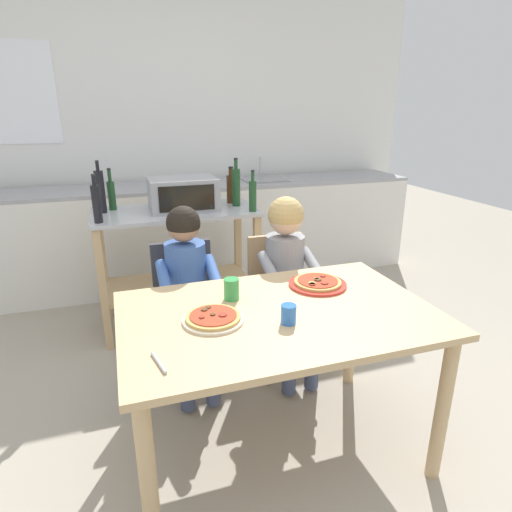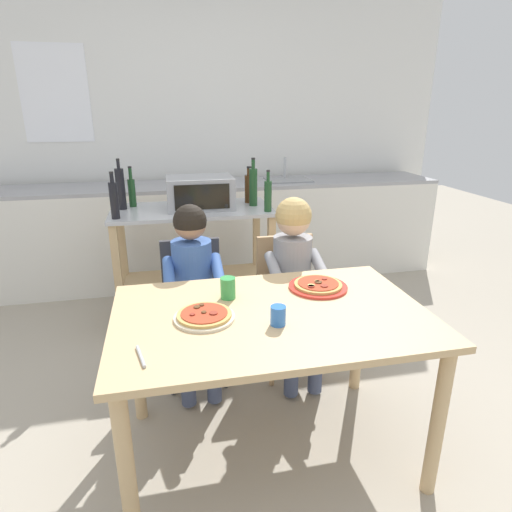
% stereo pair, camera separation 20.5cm
% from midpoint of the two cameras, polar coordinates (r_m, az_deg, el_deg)
% --- Properties ---
extents(ground_plane, '(10.54, 10.54, 0.00)m').
position_cam_midpoint_polar(ground_plane, '(3.09, -6.44, -11.08)').
color(ground_plane, '#A89E8C').
extents(back_wall_tiled, '(4.70, 0.13, 2.70)m').
position_cam_midpoint_polar(back_wall_tiled, '(4.30, -12.03, 16.11)').
color(back_wall_tiled, white).
rests_on(back_wall_tiled, ground).
extents(kitchen_counter, '(4.23, 0.60, 1.10)m').
position_cam_midpoint_polar(kitchen_counter, '(4.04, -10.37, 3.02)').
color(kitchen_counter, silver).
rests_on(kitchen_counter, ground).
extents(kitchen_island_cart, '(1.13, 0.58, 0.86)m').
position_cam_midpoint_polar(kitchen_island_cart, '(3.18, -12.16, 0.96)').
color(kitchen_island_cart, '#B7BABF').
rests_on(kitchen_island_cart, ground).
extents(toaster_oven, '(0.46, 0.33, 0.22)m').
position_cam_midpoint_polar(toaster_oven, '(3.09, -11.51, 8.01)').
color(toaster_oven, '#999BA0').
rests_on(toaster_oven, kitchen_island_cart).
extents(bottle_slim_sauce, '(0.05, 0.05, 0.28)m').
position_cam_midpoint_polar(bottle_slim_sauce, '(2.98, -2.43, 8.03)').
color(bottle_slim_sauce, '#1E4723').
rests_on(bottle_slim_sauce, kitchen_island_cart).
extents(bottle_brown_beer, '(0.05, 0.05, 0.29)m').
position_cam_midpoint_polar(bottle_brown_beer, '(3.23, -20.30, 7.68)').
color(bottle_brown_beer, '#1E4723').
rests_on(bottle_brown_beer, kitchen_island_cart).
extents(bottle_clear_vinegar, '(0.05, 0.05, 0.30)m').
position_cam_midpoint_polar(bottle_clear_vinegar, '(2.88, -22.25, 6.51)').
color(bottle_clear_vinegar, black).
rests_on(bottle_clear_vinegar, kitchen_island_cart).
extents(bottle_squat_spirits, '(0.07, 0.07, 0.27)m').
position_cam_midpoint_polar(bottle_squat_spirits, '(3.27, -5.11, 8.93)').
color(bottle_squat_spirits, '#4C2D14').
rests_on(bottle_squat_spirits, kitchen_island_cart).
extents(bottle_dark_olive_oil, '(0.06, 0.06, 0.34)m').
position_cam_midpoint_polar(bottle_dark_olive_oil, '(3.15, -4.52, 9.14)').
color(bottle_dark_olive_oil, '#1E4723').
rests_on(bottle_dark_olive_oil, kitchen_island_cart).
extents(bottle_tall_green_wine, '(0.06, 0.06, 0.35)m').
position_cam_midpoint_polar(bottle_tall_green_wine, '(3.15, -21.66, 7.93)').
color(bottle_tall_green_wine, black).
rests_on(bottle_tall_green_wine, kitchen_island_cart).
extents(dining_table, '(1.32, 0.86, 0.73)m').
position_cam_midpoint_polar(dining_table, '(1.89, -0.25, -10.02)').
color(dining_table, tan).
rests_on(dining_table, ground).
extents(dining_chair_left, '(0.36, 0.36, 0.81)m').
position_cam_midpoint_polar(dining_chair_left, '(2.54, -11.51, -6.12)').
color(dining_chair_left, '#333338').
rests_on(dining_chair_left, ground).
extents(dining_chair_right, '(0.36, 0.36, 0.81)m').
position_cam_midpoint_polar(dining_chair_right, '(2.62, 0.96, -4.93)').
color(dining_chair_right, tan).
rests_on(dining_chair_right, ground).
extents(child_in_blue_striped_shirt, '(0.32, 0.42, 1.04)m').
position_cam_midpoint_polar(child_in_blue_striped_shirt, '(2.36, -11.41, -3.31)').
color(child_in_blue_striped_shirt, '#424C6B').
rests_on(child_in_blue_striped_shirt, ground).
extents(child_in_grey_shirt, '(0.32, 0.42, 1.06)m').
position_cam_midpoint_polar(child_in_grey_shirt, '(2.44, 1.89, -1.40)').
color(child_in_grey_shirt, '#424C6B').
rests_on(child_in_grey_shirt, ground).
extents(pizza_plate_cream, '(0.25, 0.25, 0.03)m').
position_cam_midpoint_polar(pizza_plate_cream, '(1.78, -8.98, -8.21)').
color(pizza_plate_cream, beige).
rests_on(pizza_plate_cream, dining_table).
extents(pizza_plate_red_rimmed, '(0.28, 0.28, 0.03)m').
position_cam_midpoint_polar(pizza_plate_red_rimmed, '(2.10, 5.38, -3.63)').
color(pizza_plate_red_rimmed, red).
rests_on(pizza_plate_red_rimmed, dining_table).
extents(drinking_cup_blue, '(0.06, 0.06, 0.08)m').
position_cam_midpoint_polar(drinking_cup_blue, '(1.73, 0.90, -7.77)').
color(drinking_cup_blue, blue).
rests_on(drinking_cup_blue, dining_table).
extents(drinking_cup_green, '(0.07, 0.07, 0.10)m').
position_cam_midpoint_polar(drinking_cup_green, '(1.95, -6.29, -4.43)').
color(drinking_cup_green, green).
rests_on(drinking_cup_green, dining_table).
extents(serving_spoon, '(0.04, 0.14, 0.01)m').
position_cam_midpoint_polar(serving_spoon, '(1.56, -16.55, -13.44)').
color(serving_spoon, '#B7BABF').
rests_on(serving_spoon, dining_table).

